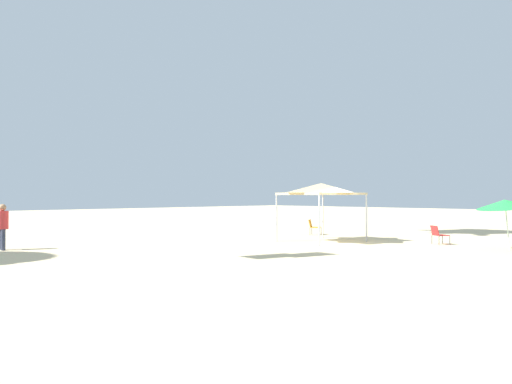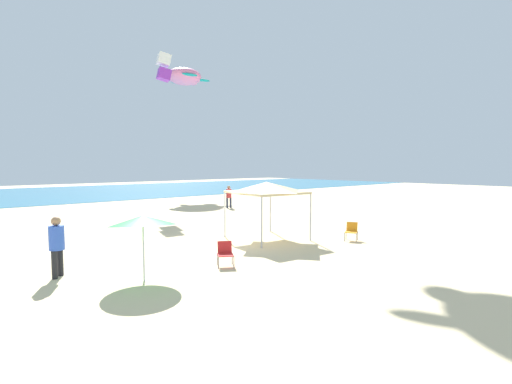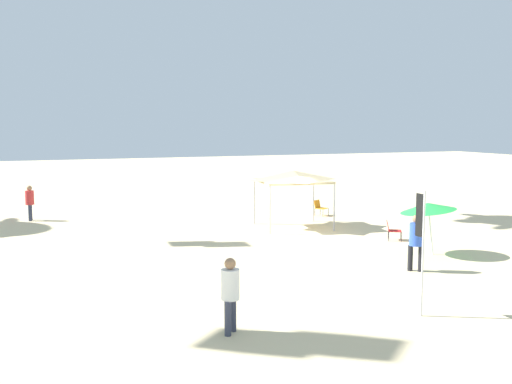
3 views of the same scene
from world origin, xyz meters
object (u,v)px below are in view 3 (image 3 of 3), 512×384
at_px(person_far_stroller, 230,289).
at_px(person_watching_sky, 30,200).
at_px(folding_chair_near_cooler, 392,229).
at_px(person_near_umbrella, 416,238).
at_px(banner_flag, 422,241).
at_px(folding_chair_left_of_tent, 320,207).
at_px(canopy_tent, 293,177).
at_px(beach_umbrella, 428,207).

bearing_deg(person_far_stroller, person_watching_sky, -127.04).
height_order(folding_chair_near_cooler, person_near_umbrella, person_near_umbrella).
xyz_separation_m(person_far_stroller, person_watching_sky, (19.02, 3.99, -0.01)).
bearing_deg(banner_flag, person_far_stroller, 83.60).
relative_size(folding_chair_left_of_tent, banner_flag, 0.25).
distance_m(folding_chair_left_of_tent, person_far_stroller, 18.26).
bearing_deg(folding_chair_near_cooler, person_watching_sky, 83.58).
height_order(folding_chair_left_of_tent, person_watching_sky, person_watching_sky).
relative_size(canopy_tent, banner_flag, 1.07).
xyz_separation_m(folding_chair_near_cooler, person_near_umbrella, (-4.72, 2.35, 0.64)).
bearing_deg(canopy_tent, banner_flag, 168.87).
distance_m(folding_chair_left_of_tent, banner_flag, 16.57).
bearing_deg(person_watching_sky, folding_chair_left_of_tent, -98.39).
distance_m(canopy_tent, banner_flag, 13.16).
distance_m(canopy_tent, person_watching_sky, 13.33).
bearing_deg(canopy_tent, beach_umbrella, -163.45).
relative_size(folding_chair_near_cooler, folding_chair_left_of_tent, 1.00).
height_order(beach_umbrella, person_near_umbrella, beach_umbrella).
bearing_deg(canopy_tent, folding_chair_near_cooler, -149.87).
xyz_separation_m(canopy_tent, folding_chair_near_cooler, (-4.37, -2.53, -1.93)).
distance_m(canopy_tent, folding_chair_near_cooler, 5.40).
bearing_deg(canopy_tent, person_near_umbrella, -178.81).
bearing_deg(folding_chair_near_cooler, person_near_umbrella, -174.61).
distance_m(folding_chair_near_cooler, person_far_stroller, 12.81).
xyz_separation_m(beach_umbrella, person_near_umbrella, (-1.92, 1.94, -0.68)).
xyz_separation_m(folding_chair_near_cooler, folding_chair_left_of_tent, (7.06, -0.33, 0.00)).
bearing_deg(person_watching_sky, folding_chair_near_cooler, -121.13).
bearing_deg(beach_umbrella, canopy_tent, 16.55).
distance_m(folding_chair_near_cooler, banner_flag, 10.04).
bearing_deg(banner_flag, canopy_tent, -11.13).
xyz_separation_m(beach_umbrella, folding_chair_near_cooler, (2.80, -0.40, -1.32)).
bearing_deg(canopy_tent, folding_chair_left_of_tent, -46.77).
distance_m(beach_umbrella, folding_chair_left_of_tent, 9.98).
distance_m(beach_umbrella, person_watching_sky, 19.41).
height_order(beach_umbrella, person_watching_sky, beach_umbrella).
relative_size(canopy_tent, folding_chair_left_of_tent, 4.21).
relative_size(folding_chair_near_cooler, person_watching_sky, 0.46).
xyz_separation_m(beach_umbrella, person_watching_sky, (13.84, 13.60, -0.75)).
height_order(person_near_umbrella, person_watching_sky, person_near_umbrella).
relative_size(person_far_stroller, person_watching_sky, 1.01).
height_order(banner_flag, person_watching_sky, banner_flag).
height_order(folding_chair_near_cooler, person_watching_sky, person_watching_sky).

